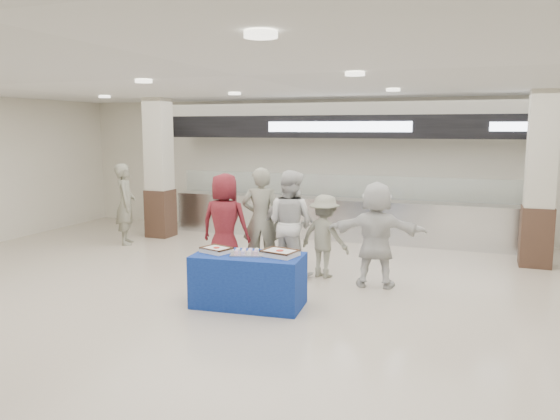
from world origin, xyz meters
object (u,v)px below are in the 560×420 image
at_px(cupcake_tray, 247,252).
at_px(chef_tall, 290,223).
at_px(civilian_maroon, 225,224).
at_px(sheet_cake_left, 217,249).
at_px(soldier_b, 324,236).
at_px(display_table, 249,280).
at_px(civilian_white, 376,234).
at_px(chef_short, 289,227).
at_px(soldier_bg, 126,204).
at_px(soldier_a, 261,219).
at_px(sheet_cake_right, 280,253).

height_order(cupcake_tray, chef_tall, chef_tall).
xyz_separation_m(civilian_maroon, chef_tall, (1.09, 0.32, 0.03)).
xyz_separation_m(sheet_cake_left, soldier_b, (1.08, 1.89, -0.09)).
distance_m(sheet_cake_left, soldier_b, 2.18).
bearing_deg(soldier_b, display_table, 89.76).
height_order(chef_tall, soldier_b, chef_tall).
relative_size(soldier_b, civilian_white, 0.83).
xyz_separation_m(chef_short, soldier_bg, (-4.14, 1.06, 0.06)).
xyz_separation_m(cupcake_tray, chef_tall, (0.02, 1.81, 0.12)).
bearing_deg(soldier_a, civilian_maroon, 20.11).
bearing_deg(civilian_maroon, soldier_a, -146.47).
distance_m(sheet_cake_left, soldier_a, 1.91).
height_order(sheet_cake_right, chef_short, chef_short).
distance_m(civilian_white, soldier_bg, 5.87).
distance_m(display_table, soldier_a, 2.04).
xyz_separation_m(cupcake_tray, civilian_white, (1.54, 1.61, 0.06)).
bearing_deg(chef_short, soldier_bg, -19.10).
xyz_separation_m(display_table, sheet_cake_left, (-0.49, -0.03, 0.42)).
xyz_separation_m(display_table, sheet_cake_right, (0.45, 0.08, 0.42)).
height_order(display_table, soldier_b, soldier_b).
relative_size(display_table, soldier_bg, 0.88).
height_order(sheet_cake_right, soldier_b, soldier_b).
distance_m(display_table, soldier_b, 1.99).
xyz_separation_m(chef_short, soldier_b, (0.65, -0.01, -0.12)).
relative_size(sheet_cake_left, soldier_bg, 0.27).
bearing_deg(civilian_white, sheet_cake_left, 33.53).
relative_size(sheet_cake_right, chef_tall, 0.29).
distance_m(chef_tall, soldier_b, 0.63).
height_order(civilian_maroon, chef_short, civilian_maroon).
bearing_deg(display_table, chef_short, 86.45).
xyz_separation_m(cupcake_tray, chef_short, (-0.03, 1.89, 0.04)).
xyz_separation_m(sheet_cake_right, soldier_b, (0.15, 1.79, -0.09)).
bearing_deg(civilian_maroon, cupcake_tray, 121.73).
height_order(sheet_cake_right, civilian_maroon, civilian_maroon).
xyz_separation_m(sheet_cake_right, civilian_white, (1.07, 1.52, 0.05)).
relative_size(soldier_a, civilian_white, 1.09).
distance_m(cupcake_tray, soldier_b, 1.98).
distance_m(sheet_cake_left, cupcake_tray, 0.47).
distance_m(cupcake_tray, civilian_white, 2.23).
bearing_deg(civilian_white, soldier_a, -13.00).
height_order(chef_short, civilian_white, civilian_white).
xyz_separation_m(soldier_a, chef_short, (0.52, 0.00, -0.10)).
distance_m(display_table, civilian_maroon, 1.91).
height_order(civilian_maroon, chef_tall, chef_tall).
height_order(civilian_white, soldier_bg, soldier_bg).
bearing_deg(civilian_white, soldier_bg, -18.69).
bearing_deg(sheet_cake_left, chef_tall, 74.92).
height_order(sheet_cake_left, chef_short, chef_short).
relative_size(display_table, sheet_cake_right, 2.93).
relative_size(cupcake_tray, civilian_maroon, 0.30).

